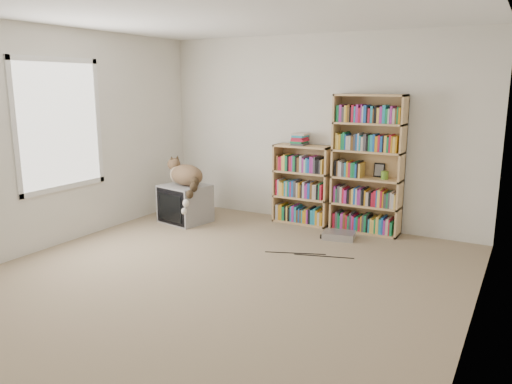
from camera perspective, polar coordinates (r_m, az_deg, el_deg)
The scene contains 16 objects.
floor at distance 4.88m, azimuth -4.82°, elevation -10.22°, with size 4.50×5.00×0.01m, color gray.
wall_back at distance 6.75m, azimuth 7.00°, elevation 6.97°, with size 4.50×0.02×2.50m, color silver.
wall_left at distance 6.10m, azimuth -22.94°, elevation 5.54°, with size 0.02×5.00×2.50m, color silver.
wall_right at distance 3.78m, azimuth 24.35°, elevation 1.86°, with size 0.02×5.00×2.50m, color silver.
ceiling at distance 4.56m, azimuth -5.42°, elevation 20.26°, with size 4.50×5.00×0.02m, color white.
window at distance 6.20m, azimuth -21.53°, elevation 7.14°, with size 0.02×1.22×1.52m, color white.
crt_tv at distance 6.91m, azimuth -8.04°, elevation -1.32°, with size 0.68×0.63×0.51m.
cat at distance 6.75m, azimuth -7.95°, elevation 1.53°, with size 0.74×0.69×0.62m.
bookcase_tall at distance 6.42m, azimuth 12.65°, elevation 2.71°, with size 0.87×0.30×1.74m.
bookcase_short at distance 6.78m, azimuth 5.37°, elevation 0.55°, with size 0.77×0.30×1.06m.
book_stack at distance 6.70m, azimuth 5.09°, elevation 6.05°, with size 0.19×0.25×0.16m, color #B71834.
green_mug at distance 6.36m, azimuth 14.53°, elevation 1.89°, with size 0.09×0.09×0.10m, color #63972B.
framed_print at distance 6.47m, azimuth 13.92°, elevation 2.46°, with size 0.13×0.01×0.18m, color black.
dvd_player at distance 6.23m, azimuth 9.46°, elevation -4.90°, with size 0.38×0.27×0.09m, color #A9A9AE.
wall_outlet at distance 7.58m, azimuth -10.68°, elevation 0.30°, with size 0.01×0.08×0.13m, color silver.
floor_cables at distance 5.98m, azimuth 3.56°, elevation -5.88°, with size 1.20×0.70×0.01m, color black, non-canonical shape.
Camera 1 is at (2.55, -3.72, 1.86)m, focal length 35.00 mm.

